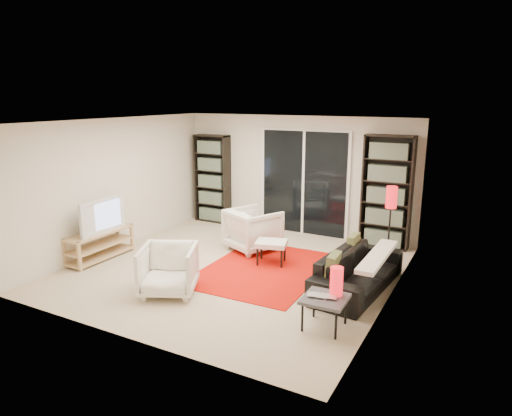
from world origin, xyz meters
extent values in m
plane|color=#BBAB8D|center=(0.00, 0.00, 0.00)|extent=(5.00, 5.00, 0.00)
cube|color=beige|center=(0.00, 2.50, 1.20)|extent=(5.00, 0.02, 2.40)
cube|color=beige|center=(0.00, -2.50, 1.20)|extent=(5.00, 0.02, 2.40)
cube|color=beige|center=(-2.50, 0.00, 1.20)|extent=(0.02, 5.00, 2.40)
cube|color=beige|center=(2.50, 0.00, 1.20)|extent=(0.02, 5.00, 2.40)
cube|color=white|center=(0.00, 0.00, 2.40)|extent=(5.00, 5.00, 0.02)
cube|color=white|center=(0.20, 2.47, 1.05)|extent=(1.92, 0.06, 2.16)
cube|color=black|center=(0.20, 2.44, 1.05)|extent=(1.80, 0.02, 2.10)
cube|color=white|center=(0.20, 2.42, 1.05)|extent=(0.05, 0.02, 2.10)
cube|color=black|center=(-1.95, 2.34, 0.97)|extent=(0.80, 0.30, 1.95)
cube|color=olive|center=(-1.95, 2.32, 0.97)|extent=(0.70, 0.22, 1.85)
cube|color=black|center=(1.90, 2.34, 1.05)|extent=(0.90, 0.30, 2.10)
cube|color=olive|center=(1.90, 2.32, 1.05)|extent=(0.80, 0.22, 2.00)
cube|color=#DEC083|center=(-2.32, -0.68, 0.48)|extent=(0.41, 1.29, 0.04)
cube|color=#DEC083|center=(-2.32, -0.68, 0.25)|extent=(0.41, 1.29, 0.03)
cube|color=#DEC083|center=(-2.32, -0.68, 0.06)|extent=(0.41, 1.29, 0.04)
cube|color=#DEC083|center=(-2.49, -1.28, 0.25)|extent=(0.05, 0.05, 0.50)
cube|color=#DEC083|center=(-2.49, -0.08, 0.25)|extent=(0.05, 0.05, 0.50)
cube|color=#DEC083|center=(-2.14, -1.28, 0.25)|extent=(0.05, 0.05, 0.50)
cube|color=#DEC083|center=(-2.14, -0.08, 0.25)|extent=(0.05, 0.05, 0.50)
imported|color=black|center=(-2.30, -0.68, 0.79)|extent=(0.19, 1.02, 0.59)
cube|color=red|center=(0.45, 0.21, 0.01)|extent=(1.88, 2.51, 0.01)
imported|color=black|center=(2.02, 0.17, 0.28)|extent=(0.93, 2.00, 0.57)
imported|color=silver|center=(-0.19, 1.00, 0.39)|extent=(1.11, 1.12, 0.78)
imported|color=silver|center=(-0.34, -1.26, 0.36)|extent=(1.02, 1.03, 0.71)
cube|color=silver|center=(0.43, 0.50, 0.36)|extent=(0.60, 0.54, 0.08)
cylinder|color=black|center=(0.28, 0.29, 0.16)|extent=(0.04, 0.04, 0.32)
cylinder|color=black|center=(0.19, 0.61, 0.16)|extent=(0.04, 0.04, 0.32)
cylinder|color=black|center=(0.67, 0.40, 0.16)|extent=(0.04, 0.04, 0.32)
cylinder|color=black|center=(0.58, 0.72, 0.16)|extent=(0.04, 0.04, 0.32)
cube|color=#3F3F43|center=(1.99, -1.16, 0.38)|extent=(0.54, 0.54, 0.04)
cylinder|color=black|center=(1.78, -1.38, 0.19)|extent=(0.03, 0.03, 0.38)
cylinder|color=black|center=(1.77, -0.96, 0.19)|extent=(0.03, 0.03, 0.38)
cylinder|color=black|center=(2.20, -1.37, 0.19)|extent=(0.03, 0.03, 0.38)
cylinder|color=black|center=(2.19, -0.95, 0.19)|extent=(0.03, 0.03, 0.38)
imported|color=silver|center=(1.96, -1.22, 0.41)|extent=(0.40, 0.30, 0.03)
cylinder|color=red|center=(2.08, -1.03, 0.58)|extent=(0.16, 0.16, 0.36)
cylinder|color=black|center=(2.18, 1.41, 0.01)|extent=(0.20, 0.20, 0.03)
cylinder|color=black|center=(2.18, 1.41, 0.51)|extent=(0.03, 0.03, 1.01)
cylinder|color=red|center=(2.18, 1.41, 1.16)|extent=(0.18, 0.18, 0.36)
camera|label=1|loc=(3.66, -6.06, 2.78)|focal=32.00mm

